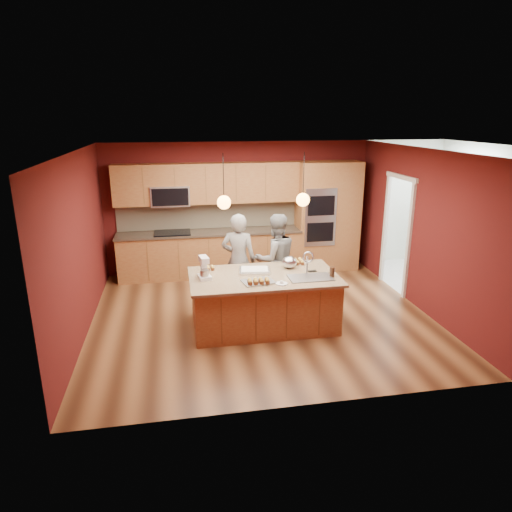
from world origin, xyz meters
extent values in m
plane|color=#452615|center=(0.00, 0.00, 0.00)|extent=(5.50, 5.50, 0.00)
plane|color=white|center=(0.00, 0.00, 2.70)|extent=(5.50, 5.50, 0.00)
plane|color=#4F1212|center=(0.00, 2.50, 1.35)|extent=(5.50, 0.00, 5.50)
plane|color=#4F1212|center=(0.00, -2.50, 1.35)|extent=(5.50, 0.00, 5.50)
plane|color=#4F1212|center=(-2.75, 0.00, 1.35)|extent=(0.00, 5.00, 5.00)
plane|color=#4F1212|center=(2.75, 0.00, 1.35)|extent=(0.00, 5.00, 5.00)
cube|color=brown|center=(-0.65, 2.20, 0.45)|extent=(3.70, 0.60, 0.90)
cube|color=#30241D|center=(-0.65, 2.19, 0.92)|extent=(3.74, 0.64, 0.04)
cube|color=#C5B693|center=(-0.65, 2.48, 1.22)|extent=(3.70, 0.03, 0.56)
cube|color=brown|center=(-0.65, 2.32, 1.90)|extent=(3.70, 0.36, 0.80)
cube|color=black|center=(-1.40, 2.18, 0.94)|extent=(0.72, 0.52, 0.03)
cube|color=#A6A8AC|center=(-1.40, 2.30, 1.68)|extent=(0.76, 0.40, 0.40)
cube|color=brown|center=(1.60, 2.20, 1.15)|extent=(0.80, 0.60, 2.30)
cube|color=#A6A8AC|center=(1.60, 1.90, 1.20)|extent=(0.66, 0.04, 1.20)
cube|color=brown|center=(2.25, 2.20, 1.15)|extent=(0.50, 0.60, 2.30)
plane|color=beige|center=(3.65, 1.20, 0.00)|extent=(2.60, 2.60, 0.00)
plane|color=silver|center=(4.55, 1.20, 1.35)|extent=(0.00, 2.70, 2.70)
cube|color=white|center=(4.35, 1.20, 1.95)|extent=(0.35, 2.40, 0.75)
cylinder|color=black|center=(-0.62, -0.35, 2.35)|extent=(0.01, 0.01, 0.70)
sphere|color=#FFA242|center=(-0.62, -0.35, 2.00)|extent=(0.20, 0.20, 0.20)
cylinder|color=black|center=(0.56, -0.35, 2.35)|extent=(0.01, 0.01, 0.70)
sphere|color=#FFA242|center=(0.56, -0.35, 2.00)|extent=(0.20, 0.20, 0.20)
cube|color=brown|center=(-0.03, -0.35, 0.40)|extent=(2.18, 1.18, 0.80)
cube|color=#CFBB8C|center=(-0.03, -0.35, 0.82)|extent=(2.28, 1.28, 0.04)
cube|color=#A6A8AC|center=(0.65, -0.58, 0.76)|extent=(0.65, 0.38, 0.18)
imported|color=black|center=(-0.29, 0.54, 0.82)|extent=(0.69, 0.57, 1.64)
imported|color=slate|center=(0.36, 0.54, 0.80)|extent=(0.87, 0.73, 1.61)
cube|color=white|center=(-0.94, -0.33, 0.87)|extent=(0.22, 0.26, 0.05)
cube|color=white|center=(-0.94, -0.23, 1.01)|extent=(0.10, 0.09, 0.24)
cube|color=white|center=(-0.94, -0.31, 1.14)|extent=(0.16, 0.25, 0.09)
cylinder|color=#B9BCC2|center=(-0.94, -0.37, 0.93)|extent=(0.14, 0.14, 0.13)
cube|color=white|center=(-0.14, -0.15, 0.86)|extent=(0.53, 0.42, 0.03)
cube|color=white|center=(-0.14, -0.15, 0.88)|extent=(0.46, 0.35, 0.02)
cube|color=#A6A8AC|center=(-0.17, -0.63, 0.85)|extent=(0.52, 0.41, 0.02)
ellipsoid|color=#B9BCC2|center=(0.45, -0.07, 0.94)|extent=(0.24, 0.24, 0.20)
cylinder|color=white|center=(0.15, -0.77, 0.85)|extent=(0.18, 0.18, 0.01)
cylinder|color=#321D11|center=(0.98, -0.59, 0.92)|extent=(0.08, 0.08, 0.15)
cube|color=black|center=(0.76, -0.30, 0.85)|extent=(0.14, 0.08, 0.01)
cube|color=white|center=(4.19, 0.85, 0.53)|extent=(0.75, 0.77, 1.05)
cube|color=white|center=(4.17, 1.47, 0.48)|extent=(0.76, 0.77, 0.97)
camera|label=1|loc=(-1.34, -6.85, 3.21)|focal=32.00mm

